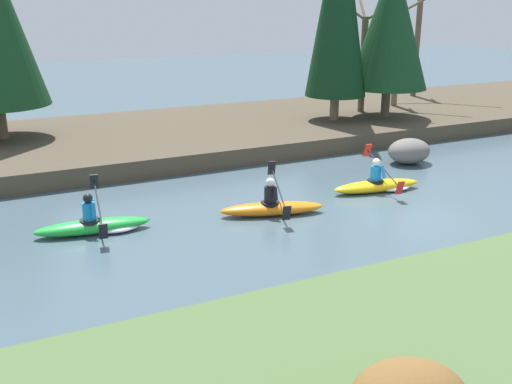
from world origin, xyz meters
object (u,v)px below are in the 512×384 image
object	(u,v)px
boulder_midstream	(409,151)
kayaker_lead	(380,185)
kayaker_middle	(273,207)
kayaker_trailing	(97,225)

from	to	relation	value
boulder_midstream	kayaker_lead	bearing A→B (deg)	-143.03
kayaker_middle	kayaker_trailing	bearing A→B (deg)	-173.53
kayaker_trailing	kayaker_lead	bearing A→B (deg)	4.61
kayaker_middle	kayaker_trailing	world-z (taller)	same
kayaker_middle	kayaker_trailing	size ratio (longest dim) A/B	0.99
kayaker_lead	boulder_midstream	distance (m)	3.49
kayaker_lead	kayaker_middle	xyz separation A→B (m)	(-3.74, -0.41, 0.02)
kayaker_trailing	boulder_midstream	bearing A→B (deg)	16.15
kayaker_middle	boulder_midstream	distance (m)	6.99
kayaker_middle	kayaker_trailing	xyz separation A→B (m)	(-4.36, 0.74, -0.02)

